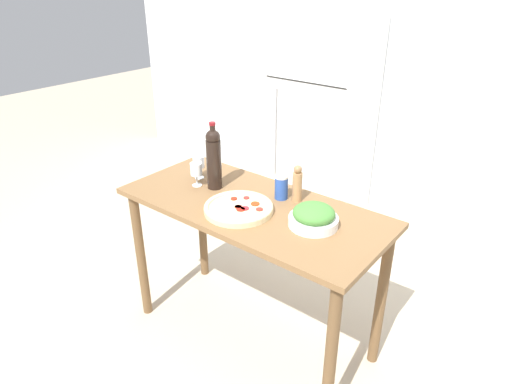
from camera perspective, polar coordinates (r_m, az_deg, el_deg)
name	(u,v)px	position (r m, az deg, el deg)	size (l,w,h in m)	color
ground_plane	(253,333)	(2.91, -0.42, -17.24)	(14.00, 14.00, 0.00)	#BCAD93
wall_back	(412,65)	(3.97, 18.88, 14.75)	(6.40, 0.09, 2.60)	silver
refrigerator	(322,119)	(4.00, 8.26, 9.03)	(0.75, 0.64, 1.68)	silver
prep_counter	(252,227)	(2.45, -0.47, -4.38)	(1.44, 0.65, 0.89)	brown
wine_bottle	(214,158)	(2.51, -5.30, 4.29)	(0.08, 0.08, 0.38)	black
wine_glass_near	(196,170)	(2.58, -7.48, 2.72)	(0.07, 0.07, 0.14)	silver
wine_glass_far	(199,163)	(2.67, -7.18, 3.67)	(0.07, 0.07, 0.14)	silver
pepper_mill	(297,184)	(2.39, 5.18, 0.98)	(0.05, 0.05, 0.20)	#AD7F51
salad_bowl	(314,217)	(2.19, 7.21, -3.08)	(0.24, 0.24, 0.11)	white
homemade_pizza	(239,208)	(2.31, -2.18, -2.01)	(0.35, 0.35, 0.04)	beige
salt_canister	(281,187)	(2.43, 3.19, 0.64)	(0.07, 0.07, 0.13)	#284CA3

